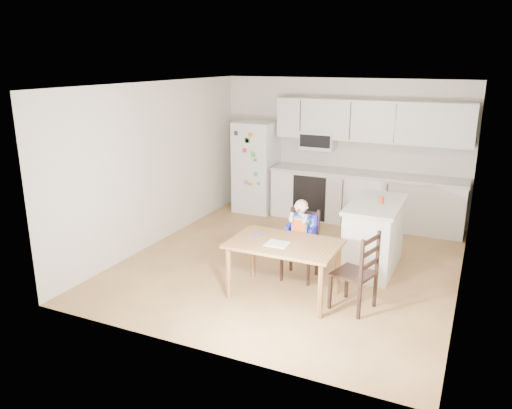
{
  "coord_description": "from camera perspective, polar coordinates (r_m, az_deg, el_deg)",
  "views": [
    {
      "loc": [
        2.34,
        -6.27,
        2.83
      ],
      "look_at": [
        -0.36,
        -0.43,
        0.94
      ],
      "focal_mm": 35.0,
      "sensor_mm": 36.0,
      "label": 1
    }
  ],
  "objects": [
    {
      "name": "refrigerator",
      "position": [
        9.49,
        0.02,
        4.34
      ],
      "size": [
        0.72,
        0.7,
        1.7
      ],
      "primitive_type": "cube",
      "color": "silver",
      "rests_on": "ground"
    },
    {
      "name": "dining_table",
      "position": [
        6.05,
        3.22,
        -5.18
      ],
      "size": [
        1.31,
        0.84,
        0.7
      ],
      "color": "brown",
      "rests_on": "ground"
    },
    {
      "name": "kitchen_island",
      "position": [
        7.09,
        13.36,
        -3.43
      ],
      "size": [
        0.68,
        1.29,
        0.95
      ],
      "color": "silver",
      "rests_on": "ground"
    },
    {
      "name": "chair_side",
      "position": [
        5.85,
        11.97,
        -7.07
      ],
      "size": [
        0.52,
        0.52,
        0.95
      ],
      "rotation": [
        0.0,
        0.0,
        -1.84
      ],
      "color": "black",
      "rests_on": "ground"
    },
    {
      "name": "toddler_spoon",
      "position": [
        6.25,
        -0.04,
        -3.43
      ],
      "size": [
        0.12,
        0.06,
        0.02
      ],
      "primitive_type": "cylinder",
      "rotation": [
        0.0,
        1.57,
        0.35
      ],
      "color": "#211FC8",
      "rests_on": "dining_table"
    },
    {
      "name": "napkin",
      "position": [
        5.95,
        2.48,
        -4.52
      ],
      "size": [
        0.27,
        0.23,
        0.01
      ],
      "primitive_type": "cube",
      "color": "#BBBBC0",
      "rests_on": "dining_table"
    },
    {
      "name": "red_cup",
      "position": [
        6.91,
        14.13,
        0.5
      ],
      "size": [
        0.07,
        0.07,
        0.09
      ],
      "primitive_type": "cylinder",
      "color": "#B84016",
      "rests_on": "kitchen_island"
    },
    {
      "name": "chair_booster",
      "position": [
        6.58,
        5.21,
        -3.01
      ],
      "size": [
        0.41,
        0.41,
        1.08
      ],
      "rotation": [
        0.0,
        0.0,
        0.02
      ],
      "color": "black",
      "rests_on": "ground"
    },
    {
      "name": "room",
      "position": [
        7.32,
        5.58,
        3.83
      ],
      "size": [
        4.52,
        5.01,
        2.51
      ],
      "color": "brown",
      "rests_on": "ground"
    },
    {
      "name": "kitchen_run",
      "position": [
        8.92,
        12.33,
        3.37
      ],
      "size": [
        3.37,
        0.62,
        2.15
      ],
      "color": "silver",
      "rests_on": "ground"
    }
  ]
}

